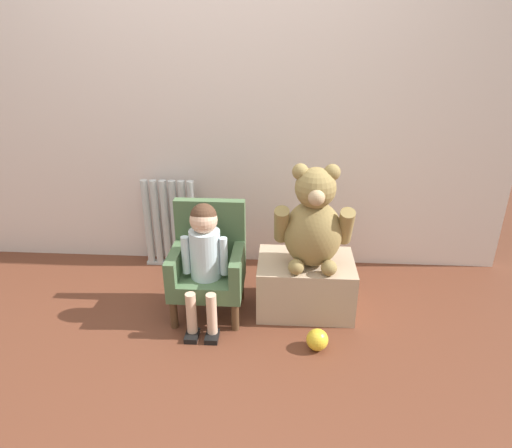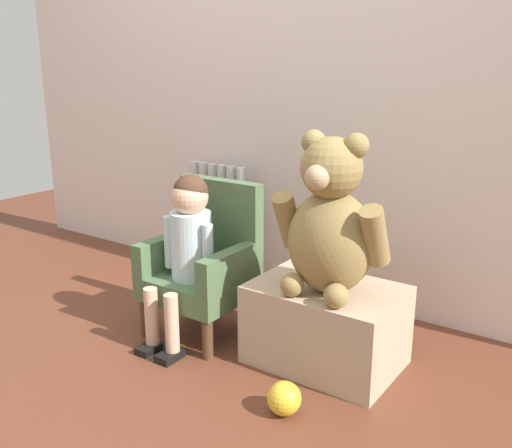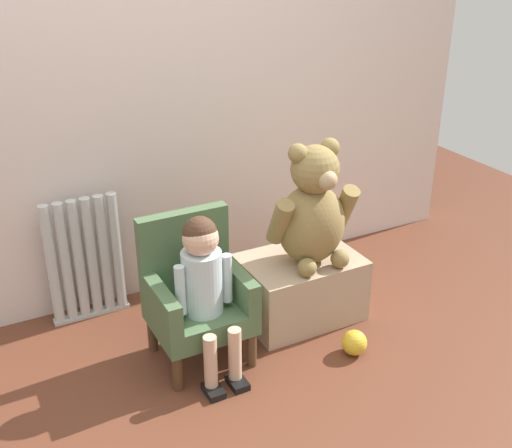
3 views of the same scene
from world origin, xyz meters
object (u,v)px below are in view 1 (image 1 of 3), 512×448
at_px(child_armchair, 208,263).
at_px(low_bench, 305,284).
at_px(toy_ball, 317,340).
at_px(child_figure, 204,249).
at_px(radiator, 170,224).
at_px(large_teddy_bear, 314,223).

xyz_separation_m(child_armchair, low_bench, (0.56, 0.04, -0.15)).
bearing_deg(low_bench, toy_ball, -81.82).
bearing_deg(low_bench, child_armchair, -175.57).
bearing_deg(child_armchair, child_figure, -90.00).
height_order(child_armchair, toy_ball, child_armchair).
relative_size(radiator, large_teddy_bear, 1.05).
bearing_deg(radiator, low_bench, -27.61).
xyz_separation_m(radiator, low_bench, (0.91, -0.48, -0.15)).
bearing_deg(low_bench, child_figure, -164.93).
xyz_separation_m(low_bench, toy_ball, (0.06, -0.38, -0.10)).
bearing_deg(toy_ball, low_bench, 98.18).
bearing_deg(child_armchair, toy_ball, -28.82).
xyz_separation_m(low_bench, large_teddy_bear, (0.03, -0.04, 0.42)).
relative_size(low_bench, large_teddy_bear, 0.94).
height_order(child_figure, toy_ball, child_figure).
xyz_separation_m(child_figure, large_teddy_bear, (0.59, 0.11, 0.12)).
bearing_deg(large_teddy_bear, child_figure, -169.60).
distance_m(child_figure, toy_ball, 0.77).
xyz_separation_m(radiator, child_figure, (0.35, -0.63, 0.14)).
relative_size(child_figure, toy_ball, 6.08).
xyz_separation_m(radiator, toy_ball, (0.96, -0.86, -0.25)).
distance_m(child_armchair, toy_ball, 0.75).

